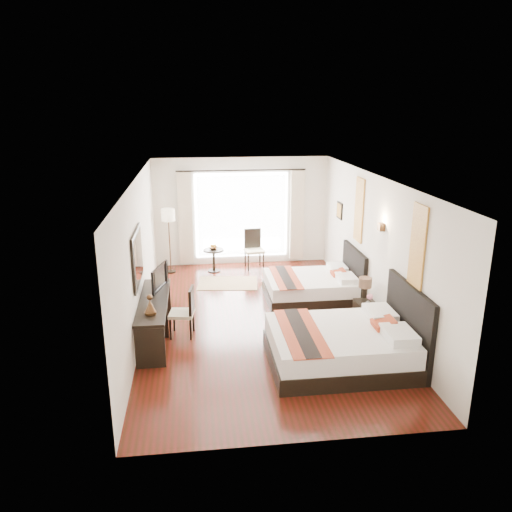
{
  "coord_description": "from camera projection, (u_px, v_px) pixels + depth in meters",
  "views": [
    {
      "loc": [
        -1.19,
        -8.96,
        4.09
      ],
      "look_at": [
        -0.03,
        0.4,
        1.2
      ],
      "focal_mm": 35.0,
      "sensor_mm": 36.0,
      "label": 1
    }
  ],
  "objects": [
    {
      "name": "drape_left",
      "position": [
        185.0,
        219.0,
        12.74
      ],
      "size": [
        0.35,
        0.14,
        2.35
      ],
      "primitive_type": "cube",
      "color": "beige",
      "rests_on": "floor"
    },
    {
      "name": "floor_lamp",
      "position": [
        168.0,
        219.0,
        12.24
      ],
      "size": [
        0.33,
        0.33,
        1.63
      ],
      "color": "black",
      "rests_on": "floor"
    },
    {
      "name": "ceiling",
      "position": [
        260.0,
        179.0,
        9.02
      ],
      "size": [
        4.5,
        7.5,
        0.02
      ],
      "primitive_type": "cube",
      "color": "white",
      "rests_on": "wall_headboard"
    },
    {
      "name": "fruit_bowl",
      "position": [
        213.0,
        248.0,
        12.54
      ],
      "size": [
        0.28,
        0.28,
        0.05
      ],
      "primitive_type": "imported",
      "rotation": [
        0.0,
        0.0,
        -0.38
      ],
      "color": "#442918",
      "rests_on": "side_table"
    },
    {
      "name": "wall_headboard",
      "position": [
        375.0,
        248.0,
        9.69
      ],
      "size": [
        0.01,
        7.5,
        2.8
      ],
      "primitive_type": "cube",
      "color": "silver",
      "rests_on": "floor"
    },
    {
      "name": "wall_window",
      "position": [
        241.0,
        212.0,
        12.98
      ],
      "size": [
        4.5,
        0.01,
        2.8
      ],
      "primitive_type": "cube",
      "color": "silver",
      "rests_on": "floor"
    },
    {
      "name": "drape_right",
      "position": [
        297.0,
        216.0,
        13.08
      ],
      "size": [
        0.35,
        0.14,
        2.35
      ],
      "primitive_type": "cube",
      "color": "beige",
      "rests_on": "floor"
    },
    {
      "name": "art_panel_far",
      "position": [
        359.0,
        210.0,
        10.48
      ],
      "size": [
        0.03,
        0.5,
        1.35
      ],
      "primitive_type": "cube",
      "color": "brown",
      "rests_on": "wall_headboard"
    },
    {
      "name": "sheer_curtain",
      "position": [
        242.0,
        216.0,
        12.94
      ],
      "size": [
        2.3,
        0.02,
        2.1
      ],
      "primitive_type": "cube",
      "color": "white",
      "rests_on": "wall_window"
    },
    {
      "name": "art_panel_near",
      "position": [
        418.0,
        247.0,
        7.77
      ],
      "size": [
        0.03,
        0.5,
        1.35
      ],
      "primitive_type": "cube",
      "color": "brown",
      "rests_on": "wall_headboard"
    },
    {
      "name": "side_table",
      "position": [
        214.0,
        260.0,
        12.61
      ],
      "size": [
        0.51,
        0.51,
        0.59
      ],
      "primitive_type": "cylinder",
      "color": "black",
      "rests_on": "floor"
    },
    {
      "name": "bed_near",
      "position": [
        345.0,
        344.0,
        8.11
      ],
      "size": [
        2.32,
        1.81,
        1.31
      ],
      "color": "black",
      "rests_on": "floor"
    },
    {
      "name": "vase",
      "position": [
        370.0,
        300.0,
        9.35
      ],
      "size": [
        0.16,
        0.16,
        0.14
      ],
      "primitive_type": "imported",
      "rotation": [
        0.0,
        0.0,
        0.25
      ],
      "color": "black",
      "rests_on": "nightstand"
    },
    {
      "name": "wall_desk",
      "position": [
        139.0,
        256.0,
        9.17
      ],
      "size": [
        0.01,
        7.5,
        2.8
      ],
      "primitive_type": "cube",
      "color": "silver",
      "rests_on": "floor"
    },
    {
      "name": "television",
      "position": [
        156.0,
        277.0,
        9.33
      ],
      "size": [
        0.33,
        0.79,
        0.46
      ],
      "primitive_type": "imported",
      "rotation": [
        0.0,
        0.0,
        1.28
      ],
      "color": "black",
      "rests_on": "console_desk"
    },
    {
      "name": "window_chair",
      "position": [
        254.0,
        256.0,
        12.89
      ],
      "size": [
        0.51,
        0.51,
        1.01
      ],
      "rotation": [
        0.0,
        0.0,
        -1.47
      ],
      "color": "beige",
      "rests_on": "floor"
    },
    {
      "name": "wall_entry",
      "position": [
        302.0,
        342.0,
        5.88
      ],
      "size": [
        4.5,
        0.01,
        2.8
      ],
      "primitive_type": "cube",
      "color": "silver",
      "rests_on": "floor"
    },
    {
      "name": "nightstand",
      "position": [
        365.0,
        313.0,
        9.63
      ],
      "size": [
        0.37,
        0.46,
        0.44
      ],
      "primitive_type": "cube",
      "color": "black",
      "rests_on": "floor"
    },
    {
      "name": "floor",
      "position": [
        260.0,
        320.0,
        9.84
      ],
      "size": [
        4.5,
        7.5,
        0.01
      ],
      "primitive_type": "cube",
      "color": "#37170A",
      "rests_on": "ground"
    },
    {
      "name": "console_desk",
      "position": [
        155.0,
        319.0,
        8.98
      ],
      "size": [
        0.5,
        2.2,
        0.76
      ],
      "primitive_type": "cube",
      "color": "black",
      "rests_on": "floor"
    },
    {
      "name": "bed_far",
      "position": [
        314.0,
        286.0,
        10.86
      ],
      "size": [
        1.97,
        1.54,
        1.11
      ],
      "color": "black",
      "rests_on": "floor"
    },
    {
      "name": "window_glass",
      "position": [
        242.0,
        215.0,
        13.0
      ],
      "size": [
        2.4,
        0.02,
        2.2
      ],
      "primitive_type": "cube",
      "color": "white",
      "rests_on": "wall_window"
    },
    {
      "name": "mirror_frame",
      "position": [
        137.0,
        257.0,
        8.61
      ],
      "size": [
        0.04,
        1.25,
        0.95
      ],
      "primitive_type": "cube",
      "color": "black",
      "rests_on": "wall_desk"
    },
    {
      "name": "bronze_figurine",
      "position": [
        150.0,
        305.0,
        8.22
      ],
      "size": [
        0.22,
        0.22,
        0.3
      ],
      "primitive_type": null,
      "rotation": [
        0.0,
        0.0,
        0.11
      ],
      "color": "#472E19",
      "rests_on": "console_desk"
    },
    {
      "name": "desk_chair",
      "position": [
        183.0,
        321.0,
        9.12
      ],
      "size": [
        0.49,
        0.49,
        0.93
      ],
      "rotation": [
        0.0,
        0.0,
        3.0
      ],
      "color": "beige",
      "rests_on": "floor"
    },
    {
      "name": "mirror_glass",
      "position": [
        139.0,
        257.0,
        8.61
      ],
      "size": [
        0.01,
        1.12,
        0.82
      ],
      "primitive_type": "cube",
      "color": "white",
      "rests_on": "mirror_frame"
    },
    {
      "name": "jute_rug",
      "position": [
        228.0,
        283.0,
        11.85
      ],
      "size": [
        1.49,
        1.1,
        0.01
      ],
      "primitive_type": "cube",
      "rotation": [
        0.0,
        0.0,
        -0.12
      ],
      "color": "tan",
      "rests_on": "floor"
    },
    {
      "name": "wall_sconce",
      "position": [
        381.0,
        227.0,
        9.16
      ],
      "size": [
        0.1,
        0.14,
        0.14
      ],
      "primitive_type": "cube",
      "color": "#472E19",
      "rests_on": "wall_headboard"
    },
    {
      "name": "table_lamp",
      "position": [
        365.0,
        284.0,
        9.58
      ],
      "size": [
        0.25,
        0.25,
        0.4
      ],
      "color": "black",
      "rests_on": "nightstand"
    }
  ]
}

